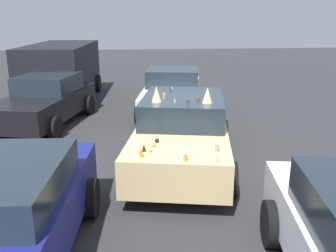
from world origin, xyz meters
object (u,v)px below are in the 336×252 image
Objects in this scene: parked_van_behind_right at (62,69)px; parked_sedan_far_left at (172,92)px; parked_sedan_far_right at (46,100)px; art_car_decorated at (182,131)px.

parked_van_behind_right is 1.10× the size of parked_sedan_far_left.
parked_sedan_far_right is at bearing -67.44° from parked_sedan_far_left.
parked_van_behind_right is 1.16× the size of parked_sedan_far_right.
parked_sedan_far_left reaches higher than parked_sedan_far_right.
parked_sedan_far_left is at bearing -118.41° from parked_van_behind_right.
art_car_decorated is 7.95m from parked_van_behind_right.
art_car_decorated is at bearing -148.49° from parked_van_behind_right.
parked_sedan_far_left is at bearing 117.08° from parked_sedan_far_right.
parked_sedan_far_left is (-2.52, -3.97, -0.48)m from parked_van_behind_right.
parked_van_behind_right reaches higher than art_car_decorated.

